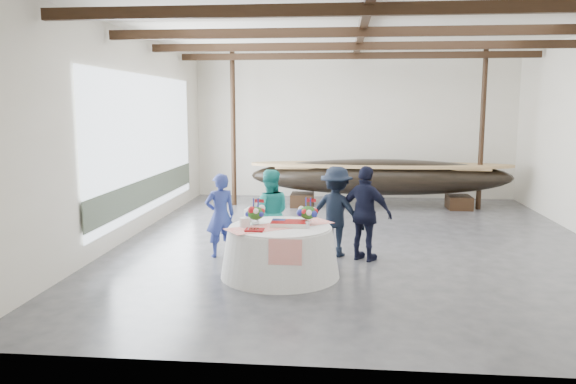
# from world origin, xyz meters

# --- Properties ---
(floor) EXTENTS (10.00, 12.00, 0.01)m
(floor) POSITION_xyz_m (0.00, 0.00, 0.00)
(floor) COLOR #3D3D42
(floor) RESTS_ON ground
(wall_back) EXTENTS (10.00, 0.02, 4.50)m
(wall_back) POSITION_xyz_m (0.00, 6.00, 2.25)
(wall_back) COLOR silver
(wall_back) RESTS_ON ground
(wall_front) EXTENTS (10.00, 0.02, 4.50)m
(wall_front) POSITION_xyz_m (0.00, -6.00, 2.25)
(wall_front) COLOR silver
(wall_front) RESTS_ON ground
(wall_left) EXTENTS (0.02, 12.00, 4.50)m
(wall_left) POSITION_xyz_m (-5.00, 0.00, 2.25)
(wall_left) COLOR silver
(wall_left) RESTS_ON ground
(ceiling) EXTENTS (10.00, 12.00, 0.01)m
(ceiling) POSITION_xyz_m (0.00, 0.00, 4.50)
(ceiling) COLOR white
(ceiling) RESTS_ON wall_back
(pavilion_structure) EXTENTS (9.80, 11.76, 4.50)m
(pavilion_structure) POSITION_xyz_m (0.00, 0.74, 4.00)
(pavilion_structure) COLOR black
(pavilion_structure) RESTS_ON ground
(open_bay) EXTENTS (0.03, 7.00, 3.20)m
(open_bay) POSITION_xyz_m (-4.95, 1.00, 1.83)
(open_bay) COLOR silver
(open_bay) RESTS_ON ground
(longboat_display) EXTENTS (7.43, 1.49, 1.39)m
(longboat_display) POSITION_xyz_m (0.74, 4.18, 0.89)
(longboat_display) COLOR black
(longboat_display) RESTS_ON ground
(banquet_table) EXTENTS (2.03, 2.03, 0.87)m
(banquet_table) POSITION_xyz_m (-1.39, -2.63, 0.43)
(banquet_table) COLOR silver
(banquet_table) RESTS_ON ground
(tabletop_items) EXTENTS (1.84, 1.55, 0.40)m
(tabletop_items) POSITION_xyz_m (-1.42, -2.54, 1.02)
(tabletop_items) COLOR red
(tabletop_items) RESTS_ON banquet_table
(guest_woman_blue) EXTENTS (0.70, 0.62, 1.62)m
(guest_woman_blue) POSITION_xyz_m (-2.67, -1.50, 0.81)
(guest_woman_blue) COLOR navy
(guest_woman_blue) RESTS_ON ground
(guest_woman_teal) EXTENTS (0.90, 0.75, 1.69)m
(guest_woman_teal) POSITION_xyz_m (-1.73, -1.42, 0.85)
(guest_woman_teal) COLOR teal
(guest_woman_teal) RESTS_ON ground
(guest_man_left) EXTENTS (1.28, 1.01, 1.74)m
(guest_man_left) POSITION_xyz_m (-0.45, -1.23, 0.87)
(guest_man_left) COLOR black
(guest_man_left) RESTS_ON ground
(guest_man_right) EXTENTS (1.13, 0.90, 1.79)m
(guest_man_right) POSITION_xyz_m (0.10, -1.52, 0.90)
(guest_man_right) COLOR black
(guest_man_right) RESTS_ON ground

